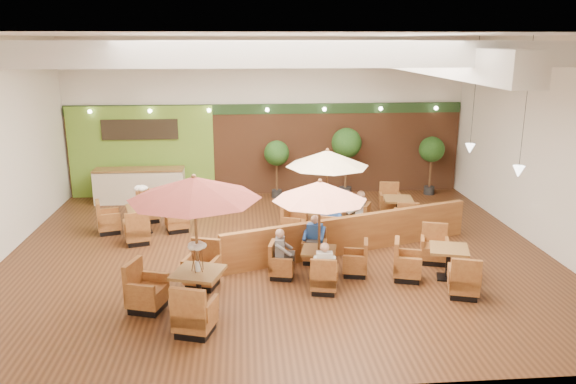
{
  "coord_description": "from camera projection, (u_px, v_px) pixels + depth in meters",
  "views": [
    {
      "loc": [
        -0.86,
        -13.77,
        5.4
      ],
      "look_at": [
        0.3,
        0.5,
        1.5
      ],
      "focal_mm": 35.0,
      "sensor_mm": 36.0,
      "label": 1
    }
  ],
  "objects": [
    {
      "name": "table_3",
      "position": [
        143.0,
        218.0,
        16.18
      ],
      "size": [
        2.72,
        2.72,
        1.54
      ],
      "rotation": [
        0.0,
        0.0,
        0.29
      ],
      "color": "brown",
      "rests_on": "ground"
    },
    {
      "name": "booth_divider",
      "position": [
        351.0,
        234.0,
        14.61
      ],
      "size": [
        6.81,
        2.59,
        0.99
      ],
      "primitive_type": "cube",
      "rotation": [
        0.0,
        0.0,
        0.34
      ],
      "color": "brown",
      "rests_on": "ground"
    },
    {
      "name": "table_2",
      "position": [
        327.0,
        176.0,
        15.59
      ],
      "size": [
        2.63,
        2.63,
        2.52
      ],
      "rotation": [
        0.0,
        0.0,
        -0.43
      ],
      "color": "brown",
      "rests_on": "ground"
    },
    {
      "name": "topiary_1",
      "position": [
        346.0,
        146.0,
        19.56
      ],
      "size": [
        1.05,
        1.05,
        2.44
      ],
      "color": "black",
      "rests_on": "ground"
    },
    {
      "name": "diner_1",
      "position": [
        314.0,
        234.0,
        13.87
      ],
      "size": [
        0.42,
        0.38,
        0.76
      ],
      "rotation": [
        0.0,
        0.0,
        2.81
      ],
      "color": "#2752A9",
      "rests_on": "ground"
    },
    {
      "name": "topiary_2",
      "position": [
        432.0,
        152.0,
        19.87
      ],
      "size": [
        0.9,
        0.9,
        2.09
      ],
      "color": "black",
      "rests_on": "ground"
    },
    {
      "name": "table_4",
      "position": [
        436.0,
        264.0,
        13.02
      ],
      "size": [
        1.89,
        2.7,
        0.96
      ],
      "rotation": [
        0.0,
        0.0,
        -0.29
      ],
      "color": "brown",
      "rests_on": "ground"
    },
    {
      "name": "diner_4",
      "position": [
        358.0,
        208.0,
        15.91
      ],
      "size": [
        0.42,
        0.46,
        0.83
      ],
      "rotation": [
        0.0,
        0.0,
        1.22
      ],
      "color": "silver",
      "rests_on": "ground"
    },
    {
      "name": "diner_3",
      "position": [
        331.0,
        219.0,
        14.95
      ],
      "size": [
        0.47,
        0.44,
        0.85
      ],
      "rotation": [
        0.0,
        0.0,
        -0.37
      ],
      "color": "#2752A9",
      "rests_on": "ground"
    },
    {
      "name": "table_5",
      "position": [
        397.0,
        210.0,
        17.12
      ],
      "size": [
        0.97,
        2.61,
        0.95
      ],
      "rotation": [
        0.0,
        0.0,
        -0.15
      ],
      "color": "brown",
      "rests_on": "ground"
    },
    {
      "name": "topiary_0",
      "position": [
        277.0,
        155.0,
        19.45
      ],
      "size": [
        0.88,
        0.88,
        2.03
      ],
      "color": "black",
      "rests_on": "ground"
    },
    {
      "name": "diner_2",
      "position": [
        282.0,
        248.0,
        12.97
      ],
      "size": [
        0.32,
        0.38,
        0.74
      ],
      "rotation": [
        0.0,
        0.0,
        4.57
      ],
      "color": "slate",
      "rests_on": "ground"
    },
    {
      "name": "table_0",
      "position": [
        192.0,
        215.0,
        11.13
      ],
      "size": [
        2.82,
        2.97,
        2.87
      ],
      "rotation": [
        0.0,
        0.0,
        -0.31
      ],
      "color": "brown",
      "rests_on": "ground"
    },
    {
      "name": "table_1",
      "position": [
        320.0,
        210.0,
        12.8
      ],
      "size": [
        2.4,
        2.4,
        2.37
      ],
      "rotation": [
        0.0,
        0.0,
        -0.22
      ],
      "color": "brown",
      "rests_on": "ground"
    },
    {
      "name": "room",
      "position": [
        284.0,
        108.0,
        14.96
      ],
      "size": [
        14.04,
        14.0,
        5.52
      ],
      "color": "#381E0F",
      "rests_on": "ground"
    },
    {
      "name": "diner_0",
      "position": [
        324.0,
        262.0,
        12.21
      ],
      "size": [
        0.37,
        0.3,
        0.72
      ],
      "rotation": [
        0.0,
        0.0,
        -0.1
      ],
      "color": "silver",
      "rests_on": "ground"
    },
    {
      "name": "service_counter",
      "position": [
        140.0,
        186.0,
        19.14
      ],
      "size": [
        3.0,
        0.75,
        1.18
      ],
      "color": "beige",
      "rests_on": "ground"
    }
  ]
}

